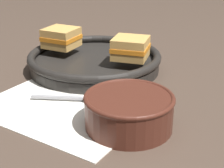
{
  "coord_description": "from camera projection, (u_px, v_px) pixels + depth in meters",
  "views": [
    {
      "loc": [
        0.28,
        -0.48,
        0.29
      ],
      "look_at": [
        -0.01,
        0.05,
        0.03
      ],
      "focal_mm": 55.0,
      "sensor_mm": 36.0,
      "label": 1
    }
  ],
  "objects": [
    {
      "name": "soup_bowl",
      "position": [
        129.0,
        109.0,
        0.55
      ],
      "size": [
        0.15,
        0.15,
        0.06
      ],
      "color": "#4C2319",
      "rests_on": "ground_plane"
    },
    {
      "name": "napkin",
      "position": [
        69.0,
        104.0,
        0.64
      ],
      "size": [
        0.31,
        0.27,
        0.0
      ],
      "color": "white",
      "rests_on": "ground_plane"
    },
    {
      "name": "sandwich_near_right",
      "position": [
        61.0,
        38.0,
        0.83
      ],
      "size": [
        0.08,
        0.08,
        0.05
      ],
      "rotation": [
        0.0,
        0.0,
        4.75
      ],
      "color": "tan",
      "rests_on": "skillet"
    },
    {
      "name": "skillet",
      "position": [
        95.0,
        60.0,
        0.81
      ],
      "size": [
        0.31,
        0.31,
        0.04
      ],
      "color": "black",
      "rests_on": "ground_plane"
    },
    {
      "name": "spoon",
      "position": [
        84.0,
        99.0,
        0.65
      ],
      "size": [
        0.14,
        0.07,
        0.01
      ],
      "rotation": [
        0.0,
        0.0,
        0.4
      ],
      "color": "#9E9EA3",
      "rests_on": "napkin"
    },
    {
      "name": "ground_plane",
      "position": [
        102.0,
        109.0,
        0.63
      ],
      "size": [
        4.0,
        4.0,
        0.0
      ],
      "primitive_type": "plane",
      "color": "#47382D"
    },
    {
      "name": "sandwich_near_left",
      "position": [
        131.0,
        48.0,
        0.75
      ],
      "size": [
        0.09,
        0.09,
        0.05
      ],
      "rotation": [
        0.0,
        0.0,
        1.78
      ],
      "color": "tan",
      "rests_on": "skillet"
    }
  ]
}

